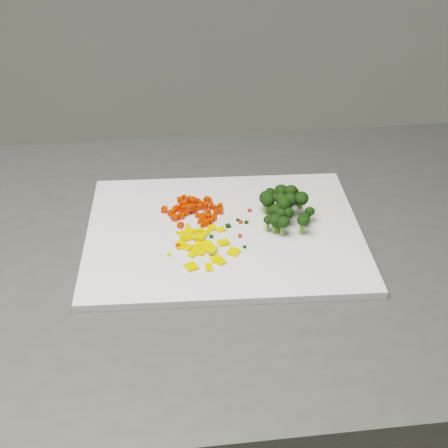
{
  "coord_description": "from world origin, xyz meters",
  "views": [
    {
      "loc": [
        0.26,
        -0.25,
        1.44
      ],
      "look_at": [
        0.24,
        0.51,
        0.92
      ],
      "focal_mm": 50.0,
      "sensor_mm": 36.0,
      "label": 1
    }
  ],
  "objects_px": {
    "cutting_board": "(224,233)",
    "pepper_pile": "(204,244)",
    "broccoli_pile": "(285,202)",
    "counter_block": "(222,434)",
    "carrot_pile": "(193,206)"
  },
  "relations": [
    {
      "from": "cutting_board",
      "to": "carrot_pile",
      "type": "distance_m",
      "value": 0.07
    },
    {
      "from": "broccoli_pile",
      "to": "counter_block",
      "type": "bearing_deg",
      "value": -151.07
    },
    {
      "from": "cutting_board",
      "to": "carrot_pile",
      "type": "bearing_deg",
      "value": 137.44
    },
    {
      "from": "counter_block",
      "to": "carrot_pile",
      "type": "height_order",
      "value": "carrot_pile"
    },
    {
      "from": "pepper_pile",
      "to": "broccoli_pile",
      "type": "bearing_deg",
      "value": 36.43
    },
    {
      "from": "carrot_pile",
      "to": "broccoli_pile",
      "type": "bearing_deg",
      "value": -2.18
    },
    {
      "from": "cutting_board",
      "to": "pepper_pile",
      "type": "xyz_separation_m",
      "value": [
        -0.03,
        -0.05,
        0.01
      ]
    },
    {
      "from": "carrot_pile",
      "to": "counter_block",
      "type": "bearing_deg",
      "value": -50.82
    },
    {
      "from": "carrot_pile",
      "to": "broccoli_pile",
      "type": "height_order",
      "value": "broccoli_pile"
    },
    {
      "from": "counter_block",
      "to": "pepper_pile",
      "type": "distance_m",
      "value": 0.47
    },
    {
      "from": "cutting_board",
      "to": "pepper_pile",
      "type": "bearing_deg",
      "value": -119.82
    },
    {
      "from": "counter_block",
      "to": "carrot_pile",
      "type": "xyz_separation_m",
      "value": [
        -0.05,
        0.06,
        0.47
      ]
    },
    {
      "from": "carrot_pile",
      "to": "pepper_pile",
      "type": "bearing_deg",
      "value": -76.7
    },
    {
      "from": "carrot_pile",
      "to": "pepper_pile",
      "type": "height_order",
      "value": "carrot_pile"
    },
    {
      "from": "cutting_board",
      "to": "broccoli_pile",
      "type": "distance_m",
      "value": 0.1
    }
  ]
}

